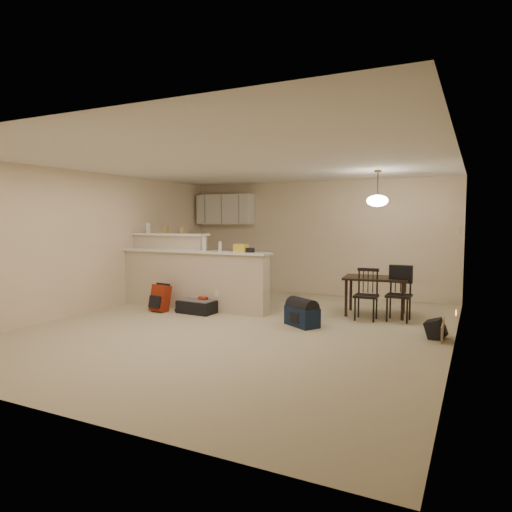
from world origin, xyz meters
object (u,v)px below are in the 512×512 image
Objects in this scene: dining_table at (376,282)px; dining_chair_near at (366,295)px; navy_duffel at (302,316)px; red_backpack at (160,298)px; pendant_lamp at (377,200)px; dining_chair_far at (399,294)px; suitcase at (198,307)px; black_daypack at (435,329)px.

dining_chair_near is (-0.06, -0.46, -0.16)m from dining_table.
dining_chair_near reaches higher than navy_duffel.
red_backpack is at bearing -165.26° from dining_table.
dining_chair_near is at bearing -97.36° from pendant_lamp.
dining_chair_far is at bearing -34.78° from pendant_lamp.
dining_chair_far is 3.45m from suitcase.
dining_chair_near reaches higher than red_backpack.
dining_table is 1.68m from black_daypack.
pendant_lamp is at bearing 29.34° from red_backpack.
dining_table reaches higher than navy_duffel.
suitcase is 2.25× the size of black_daypack.
pendant_lamp reaches higher than black_daypack.
pendant_lamp is at bearing 25.57° from suitcase.
dining_table reaches higher than red_backpack.
dining_table is 1.64m from navy_duffel.
dining_chair_near is (-0.06, -0.46, -1.57)m from pendant_lamp.
pendant_lamp is 1.12× the size of navy_duffel.
dining_chair_far is 1.35× the size of suitcase.
suitcase is 2.03m from navy_duffel.
dining_chair_far reaches higher than red_backpack.
dining_chair_far is 1.60× the size of navy_duffel.
pendant_lamp is at bearing 89.79° from navy_duffel.
navy_duffel is at bearing -141.27° from dining_chair_far.
red_backpack is at bearing 97.57° from black_daypack.
pendant_lamp is (0.00, -0.00, 1.40)m from dining_table.
dining_chair_far is 1.15m from black_daypack.
dining_table is 2.05× the size of navy_duffel.
navy_duffel is at bearing -122.73° from pendant_lamp.
dining_chair_near is 1.78× the size of red_backpack.
suitcase is at bearing -163.63° from dining_table.
suitcase is 1.38× the size of red_backpack.
dining_chair_near is 0.96× the size of dining_chair_far.
pendant_lamp is 0.94× the size of suitcase.
pendant_lamp reaches higher than dining_chair_far.
pendant_lamp is 4.21m from red_backpack.
dining_chair_near is 2.91× the size of black_daypack.
navy_duffel is (2.02, -0.13, 0.04)m from suitcase.
dining_chair_far is at bearing 70.98° from navy_duffel.
red_backpack is 2.71m from navy_duffel.
suitcase is 0.72m from red_backpack.
suitcase is (-2.82, -0.74, -0.31)m from dining_chair_near.
navy_duffel is (-1.30, -1.03, -0.29)m from dining_chair_far.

